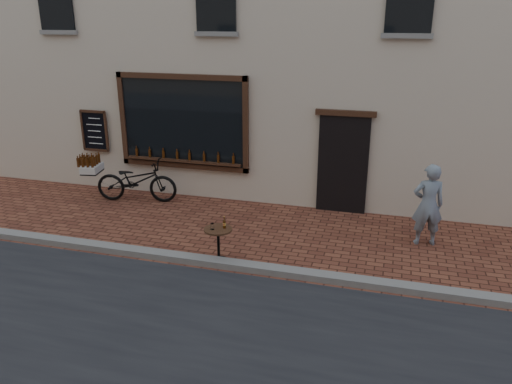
# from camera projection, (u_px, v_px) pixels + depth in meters

# --- Properties ---
(ground) EXTENTS (90.00, 90.00, 0.00)m
(ground) POSITION_uv_depth(u_px,v_px,m) (209.00, 270.00, 8.78)
(ground) COLOR #56281B
(ground) RESTS_ON ground
(kerb) EXTENTS (90.00, 0.25, 0.12)m
(kerb) POSITION_uv_depth(u_px,v_px,m) (212.00, 262.00, 8.94)
(kerb) COLOR slate
(kerb) RESTS_ON ground
(cargo_bicycle) EXTENTS (2.33, 1.01, 1.09)m
(cargo_bicycle) POSITION_uv_depth(u_px,v_px,m) (135.00, 180.00, 11.88)
(cargo_bicycle) COLOR black
(cargo_bicycle) RESTS_ON ground
(bistro_table) EXTENTS (0.51, 0.51, 0.88)m
(bistro_table) POSITION_uv_depth(u_px,v_px,m) (218.00, 238.00, 8.92)
(bistro_table) COLOR black
(bistro_table) RESTS_ON ground
(pedestrian) EXTENTS (0.66, 0.51, 1.63)m
(pedestrian) POSITION_uv_depth(u_px,v_px,m) (428.00, 205.00, 9.53)
(pedestrian) COLOR slate
(pedestrian) RESTS_ON ground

